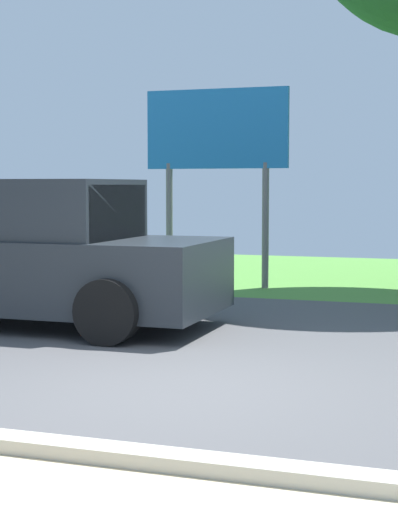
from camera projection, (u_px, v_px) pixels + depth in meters
ground_plane at (255, 336)px, 10.27m from camera, size 40.00×22.00×0.20m
pickup_truck at (23, 257)px, 10.89m from camera, size 5.20×2.28×1.88m
roadside_billboard at (217, 143)px, 14.81m from camera, size 2.60×0.12×3.50m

